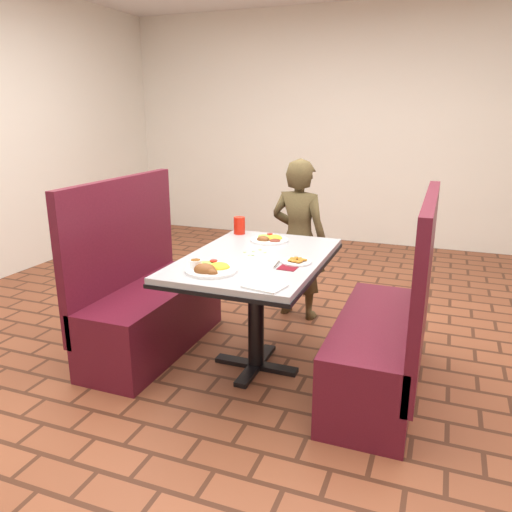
% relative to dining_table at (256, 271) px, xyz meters
% --- Properties ---
extents(room, '(7.00, 7.04, 2.82)m').
position_rel_dining_table_xyz_m(room, '(0.00, 0.00, 1.26)').
color(room, brown).
rests_on(room, ground).
extents(dining_table, '(0.81, 1.21, 0.75)m').
position_rel_dining_table_xyz_m(dining_table, '(0.00, 0.00, 0.00)').
color(dining_table, '#A8AAAC').
rests_on(dining_table, ground).
extents(booth_bench_left, '(0.47, 1.20, 1.17)m').
position_rel_dining_table_xyz_m(booth_bench_left, '(-0.80, 0.00, -0.32)').
color(booth_bench_left, maroon).
rests_on(booth_bench_left, ground).
extents(booth_bench_right, '(0.47, 1.20, 1.17)m').
position_rel_dining_table_xyz_m(booth_bench_right, '(0.80, 0.00, -0.32)').
color(booth_bench_right, maroon).
rests_on(booth_bench_right, ground).
extents(diner_person, '(0.50, 0.37, 1.26)m').
position_rel_dining_table_xyz_m(diner_person, '(0.00, 0.93, -0.02)').
color(diner_person, brown).
rests_on(diner_person, ground).
extents(near_dinner_plate, '(0.29, 0.29, 0.09)m').
position_rel_dining_table_xyz_m(near_dinner_plate, '(-0.12, -0.38, 0.13)').
color(near_dinner_plate, white).
rests_on(near_dinner_plate, dining_table).
extents(far_dinner_plate, '(0.25, 0.25, 0.07)m').
position_rel_dining_table_xyz_m(far_dinner_plate, '(-0.04, 0.37, 0.12)').
color(far_dinner_plate, white).
rests_on(far_dinner_plate, dining_table).
extents(plantain_plate, '(0.18, 0.18, 0.03)m').
position_rel_dining_table_xyz_m(plantain_plate, '(0.27, -0.05, 0.11)').
color(plantain_plate, white).
rests_on(plantain_plate, dining_table).
extents(maroon_napkin, '(0.11, 0.11, 0.00)m').
position_rel_dining_table_xyz_m(maroon_napkin, '(0.25, -0.16, 0.10)').
color(maroon_napkin, '#5F0E17').
rests_on(maroon_napkin, dining_table).
extents(spoon_utensil, '(0.02, 0.14, 0.00)m').
position_rel_dining_table_xyz_m(spoon_utensil, '(0.18, -0.13, 0.10)').
color(spoon_utensil, silver).
rests_on(spoon_utensil, dining_table).
extents(red_tumbler, '(0.08, 0.08, 0.12)m').
position_rel_dining_table_xyz_m(red_tumbler, '(-0.32, 0.49, 0.16)').
color(red_tumbler, red).
rests_on(red_tumbler, dining_table).
extents(paper_napkin, '(0.22, 0.18, 0.01)m').
position_rel_dining_table_xyz_m(paper_napkin, '(0.24, -0.51, 0.10)').
color(paper_napkin, white).
rests_on(paper_napkin, dining_table).
extents(knife_utensil, '(0.06, 0.16, 0.00)m').
position_rel_dining_table_xyz_m(knife_utensil, '(-0.07, -0.39, 0.11)').
color(knife_utensil, '#B9B9BD').
rests_on(knife_utensil, dining_table).
extents(fork_utensil, '(0.04, 0.15, 0.00)m').
position_rel_dining_table_xyz_m(fork_utensil, '(-0.07, -0.37, 0.11)').
color(fork_utensil, silver).
rests_on(fork_utensil, dining_table).
extents(lettuce_shreds, '(0.28, 0.32, 0.00)m').
position_rel_dining_table_xyz_m(lettuce_shreds, '(0.04, 0.06, 0.10)').
color(lettuce_shreds, '#8EB749').
rests_on(lettuce_shreds, dining_table).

